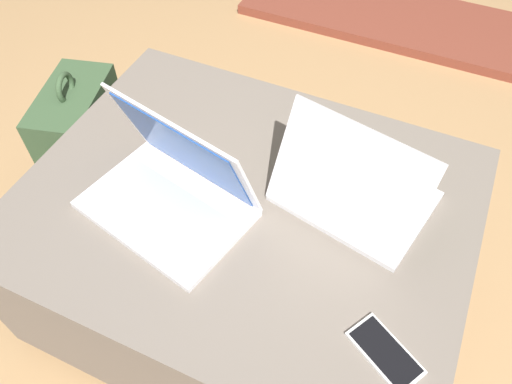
{
  "coord_description": "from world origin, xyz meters",
  "views": [
    {
      "loc": [
        0.31,
        -0.63,
        1.38
      ],
      "look_at": [
        0.04,
        -0.03,
        0.56
      ],
      "focal_mm": 35.0,
      "sensor_mm": 36.0,
      "label": 1
    }
  ],
  "objects_px": {
    "backpack": "(86,152)",
    "laptop_far": "(352,191)",
    "cell_phone": "(385,353)",
    "laptop_near": "(172,189)"
  },
  "relations": [
    {
      "from": "laptop_near",
      "to": "backpack",
      "type": "xyz_separation_m",
      "value": [
        -0.49,
        0.22,
        -0.31
      ]
    },
    {
      "from": "backpack",
      "to": "laptop_far",
      "type": "bearing_deg",
      "value": 71.01
    },
    {
      "from": "laptop_far",
      "to": "cell_phone",
      "type": "xyz_separation_m",
      "value": [
        0.17,
        -0.3,
        -0.05
      ]
    },
    {
      "from": "laptop_far",
      "to": "backpack",
      "type": "distance_m",
      "value": 0.91
    },
    {
      "from": "laptop_near",
      "to": "laptop_far",
      "type": "bearing_deg",
      "value": 36.55
    },
    {
      "from": "laptop_far",
      "to": "backpack",
      "type": "bearing_deg",
      "value": 8.1
    },
    {
      "from": "cell_phone",
      "to": "laptop_near",
      "type": "bearing_deg",
      "value": 104.5
    },
    {
      "from": "laptop_near",
      "to": "laptop_far",
      "type": "height_order",
      "value": "laptop_near"
    },
    {
      "from": "laptop_near",
      "to": "backpack",
      "type": "relative_size",
      "value": 0.77
    },
    {
      "from": "backpack",
      "to": "laptop_near",
      "type": "bearing_deg",
      "value": 50.98
    }
  ]
}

